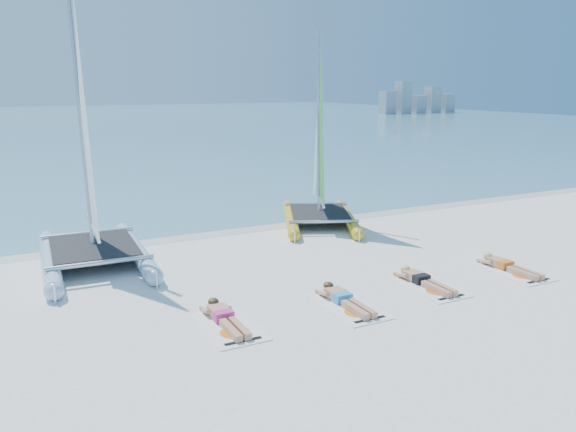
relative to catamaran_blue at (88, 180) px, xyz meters
name	(u,v)px	position (x,y,z in m)	size (l,w,h in m)	color
ground	(311,284)	(4.19, -3.94, -2.14)	(140.00, 140.00, 0.00)	white
sea	(58,123)	(4.19, 59.06, -2.13)	(140.00, 115.00, 0.01)	#77BDC7
wet_sand_strip	(226,230)	(4.19, 1.56, -2.13)	(140.00, 1.40, 0.01)	silver
distant_skyline	(416,101)	(57.90, 58.06, -0.20)	(14.00, 2.00, 5.00)	#9CA3AC
catamaran_blue	(88,180)	(0.00, 0.00, 0.00)	(2.70, 5.34, 7.16)	#A6C9DB
catamaran_yellow	(319,161)	(7.38, 1.35, -0.13)	(3.95, 5.17, 6.36)	gold
towel_a	(228,326)	(1.66, -5.26, -2.13)	(1.00, 1.85, 0.02)	white
sunbather_a	(224,317)	(1.66, -5.07, -2.02)	(0.37, 1.73, 0.26)	tan
towel_b	(349,307)	(4.20, -5.49, -2.13)	(1.00, 1.85, 0.02)	white
sunbather_b	(344,298)	(4.20, -5.30, -2.02)	(0.37, 1.73, 0.26)	tan
towel_c	(428,287)	(6.42, -5.31, -2.13)	(1.00, 1.85, 0.02)	white
sunbather_c	(422,279)	(6.42, -5.12, -2.02)	(0.37, 1.73, 0.26)	tan
towel_d	(513,272)	(8.95, -5.43, -2.13)	(1.00, 1.85, 0.02)	white
sunbather_d	(507,265)	(8.95, -5.24, -2.02)	(0.37, 1.73, 0.26)	tan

